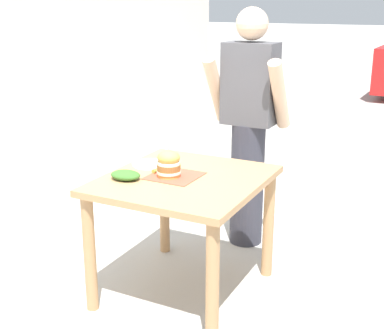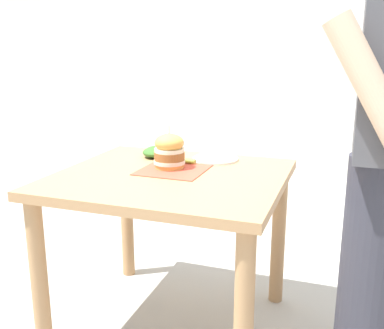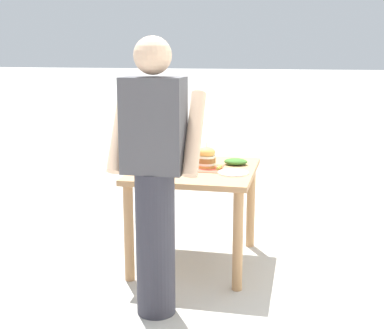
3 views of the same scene
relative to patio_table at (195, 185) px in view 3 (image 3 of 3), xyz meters
The scene contains 8 objects.
ground_plane 0.62m from the patio_table, ahead, with size 80.00×80.00×0.00m, color #ADAAA3.
patio_table is the anchor object (origin of this frame).
serving_paper 0.14m from the patio_table, behind, with size 0.29×0.29×0.00m, color #D64C38.
sandwich 0.23m from the patio_table, 155.81° to the right, with size 0.14×0.14×0.19m.
pickle_spear 0.23m from the patio_table, behind, with size 0.02×0.02×0.09m, color #8EA83D.
side_plate_with_forks 0.35m from the patio_table, 159.42° to the left, with size 0.22×0.22×0.02m.
side_salad 0.37m from the patio_table, 146.81° to the right, with size 0.18×0.14×0.05m, color #386B28.
diner_across_table 0.88m from the patio_table, 85.19° to the left, with size 0.55×0.35×1.69m.
Camera 3 is at (-0.79, 3.82, 1.62)m, focal length 50.00 mm.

